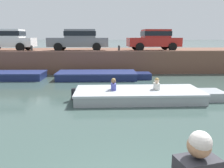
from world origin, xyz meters
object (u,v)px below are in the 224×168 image
object	(u,v)px
car_centre_red	(154,39)
car_left_inner_grey	(79,39)
boat_moored_west_navy	(3,76)
mooring_bollard_mid	(119,48)
boat_moored_central_navy	(100,75)
car_leftmost_white	(8,39)
motorboat_passing	(143,95)
mooring_bollard_west	(32,48)

from	to	relation	value
car_centre_red	car_left_inner_grey	bearing A→B (deg)	-179.98
boat_moored_west_navy	mooring_bollard_mid	xyz separation A→B (m)	(7.21, 1.76, 1.55)
boat_moored_central_navy	car_left_inner_grey	distance (m)	4.17
car_leftmost_white	car_left_inner_grey	bearing A→B (deg)	-0.01
boat_moored_west_navy	car_leftmost_white	size ratio (longest dim) A/B	1.40
boat_moored_central_navy	car_left_inner_grey	xyz separation A→B (m)	(-1.57, 3.20, 2.16)
mooring_bollard_mid	car_left_inner_grey	bearing A→B (deg)	154.64
boat_moored_west_navy	motorboat_passing	size ratio (longest dim) A/B	0.87
car_leftmost_white	car_centre_red	xyz separation A→B (m)	(10.75, 0.00, -0.00)
car_leftmost_white	car_centre_red	size ratio (longest dim) A/B	0.99
car_leftmost_white	mooring_bollard_mid	bearing A→B (deg)	-9.53
car_centre_red	motorboat_passing	bearing A→B (deg)	-105.23
boat_moored_west_navy	motorboat_passing	distance (m)	9.14
boat_moored_west_navy	car_leftmost_white	world-z (taller)	car_leftmost_white
boat_moored_west_navy	car_centre_red	size ratio (longest dim) A/B	1.39
mooring_bollard_mid	mooring_bollard_west	bearing A→B (deg)	180.00
boat_moored_central_navy	car_leftmost_white	xyz separation A→B (m)	(-6.76, 3.20, 2.16)
car_leftmost_white	mooring_bollard_mid	xyz separation A→B (m)	(8.03, -1.35, -0.61)
mooring_bollard_west	car_left_inner_grey	bearing A→B (deg)	23.51
boat_moored_west_navy	mooring_bollard_west	world-z (taller)	mooring_bollard_west
car_left_inner_grey	motorboat_passing	bearing A→B (deg)	-66.66
mooring_bollard_west	mooring_bollard_mid	world-z (taller)	same
car_left_inner_grey	car_centre_red	distance (m)	5.56
boat_moored_west_navy	car_centre_red	bearing A→B (deg)	17.40
car_centre_red	mooring_bollard_west	world-z (taller)	car_centre_red
car_leftmost_white	mooring_bollard_west	bearing A→B (deg)	-32.75
motorboat_passing	boat_moored_west_navy	bearing A→B (deg)	148.37
car_leftmost_white	boat_moored_central_navy	bearing A→B (deg)	-25.35
motorboat_passing	mooring_bollard_mid	world-z (taller)	mooring_bollard_mid
boat_moored_west_navy	car_leftmost_white	distance (m)	3.87
motorboat_passing	boat_moored_central_navy	bearing A→B (deg)	111.34
motorboat_passing	car_leftmost_white	bearing A→B (deg)	137.41
boat_moored_central_navy	car_left_inner_grey	bearing A→B (deg)	116.17
motorboat_passing	car_centre_red	distance (m)	8.47
mooring_bollard_mid	boat_moored_central_navy	bearing A→B (deg)	-124.29
car_left_inner_grey	car_centre_red	xyz separation A→B (m)	(5.56, 0.00, -0.00)
motorboat_passing	mooring_bollard_west	world-z (taller)	mooring_bollard_west
car_centre_red	mooring_bollard_west	distance (m)	8.78
boat_moored_central_navy	car_centre_red	world-z (taller)	car_centre_red
boat_moored_west_navy	boat_moored_central_navy	xyz separation A→B (m)	(5.94, -0.09, -0.00)
boat_moored_west_navy	motorboat_passing	world-z (taller)	motorboat_passing
mooring_bollard_west	mooring_bollard_mid	size ratio (longest dim) A/B	1.00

